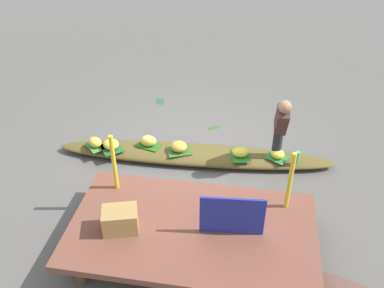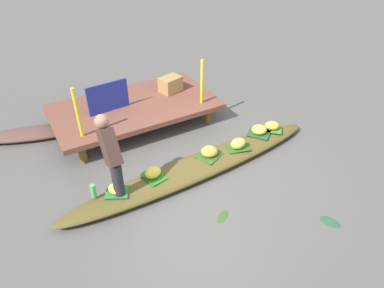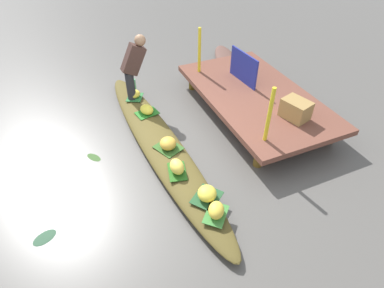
% 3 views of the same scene
% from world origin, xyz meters
% --- Properties ---
extents(canal_water, '(40.00, 40.00, 0.00)m').
position_xyz_m(canal_water, '(0.00, 0.00, 0.00)').
color(canal_water, '#595652').
rests_on(canal_water, ground).
extents(dock_platform, '(3.20, 1.80, 0.42)m').
position_xyz_m(dock_platform, '(-0.29, 1.99, 0.36)').
color(dock_platform, brown).
rests_on(dock_platform, ground).
extents(vendor_boat, '(4.80, 0.89, 0.20)m').
position_xyz_m(vendor_boat, '(0.00, 0.00, 0.10)').
color(vendor_boat, brown).
rests_on(vendor_boat, ground).
extents(moored_boat, '(2.05, 1.04, 0.16)m').
position_xyz_m(moored_boat, '(-2.20, 2.47, 0.08)').
color(moored_boat, brown).
rests_on(moored_boat, ground).
extents(leaf_mat_0, '(0.34, 0.43, 0.01)m').
position_xyz_m(leaf_mat_0, '(-0.79, 0.04, 0.20)').
color(leaf_mat_0, '#287525').
rests_on(leaf_mat_0, vendor_boat).
extents(banana_bunch_0, '(0.33, 0.28, 0.15)m').
position_xyz_m(banana_bunch_0, '(-0.79, 0.04, 0.28)').
color(banana_bunch_0, yellow).
rests_on(banana_bunch_0, vendor_boat).
extents(leaf_mat_1, '(0.50, 0.46, 0.01)m').
position_xyz_m(leaf_mat_1, '(0.26, 0.06, 0.20)').
color(leaf_mat_1, '#325F23').
rests_on(leaf_mat_1, vendor_boat).
extents(banana_bunch_1, '(0.34, 0.32, 0.17)m').
position_xyz_m(banana_bunch_1, '(0.26, 0.06, 0.29)').
color(banana_bunch_1, gold).
rests_on(banana_bunch_1, vendor_boat).
extents(leaf_mat_2, '(0.43, 0.41, 0.01)m').
position_xyz_m(leaf_mat_2, '(-1.40, -0.02, 0.20)').
color(leaf_mat_2, '#2D773A').
rests_on(leaf_mat_2, vendor_boat).
extents(banana_bunch_2, '(0.32, 0.32, 0.14)m').
position_xyz_m(banana_bunch_2, '(-1.40, -0.02, 0.27)').
color(banana_bunch_2, yellow).
rests_on(banana_bunch_2, vendor_boat).
extents(leaf_mat_3, '(0.45, 0.34, 0.01)m').
position_xyz_m(leaf_mat_3, '(0.81, -0.01, 0.20)').
color(leaf_mat_3, '#28631C').
rests_on(leaf_mat_3, vendor_boat).
extents(banana_bunch_3, '(0.29, 0.21, 0.19)m').
position_xyz_m(banana_bunch_3, '(0.81, -0.01, 0.30)').
color(banana_bunch_3, '#F9DB52').
rests_on(banana_bunch_3, vendor_boat).
extents(leaf_mat_4, '(0.45, 0.44, 0.01)m').
position_xyz_m(leaf_mat_4, '(1.72, 0.16, 0.20)').
color(leaf_mat_4, '#3F8439').
rests_on(leaf_mat_4, vendor_boat).
extents(banana_bunch_4, '(0.33, 0.31, 0.17)m').
position_xyz_m(banana_bunch_4, '(1.72, 0.16, 0.28)').
color(banana_bunch_4, yellow).
rests_on(banana_bunch_4, vendor_boat).
extents(leaf_mat_5, '(0.50, 0.51, 0.01)m').
position_xyz_m(leaf_mat_5, '(1.42, 0.18, 0.20)').
color(leaf_mat_5, '#25532D').
rests_on(leaf_mat_5, vendor_boat).
extents(banana_bunch_5, '(0.35, 0.34, 0.16)m').
position_xyz_m(banana_bunch_5, '(1.42, 0.18, 0.28)').
color(banana_bunch_5, yellow).
rests_on(banana_bunch_5, vendor_boat).
extents(vendor_person, '(0.21, 0.51, 1.20)m').
position_xyz_m(vendor_person, '(-1.38, 0.04, 0.88)').
color(vendor_person, '#28282D').
rests_on(vendor_person, vendor_boat).
extents(water_bottle, '(0.08, 0.08, 0.21)m').
position_xyz_m(water_bottle, '(-1.72, 0.07, 0.30)').
color(water_bottle, '#55B671').
rests_on(water_bottle, vendor_boat).
extents(market_banner, '(0.81, 0.10, 0.58)m').
position_xyz_m(market_banner, '(-0.79, 1.99, 0.71)').
color(market_banner, navy).
rests_on(market_banner, dock_platform).
extents(railing_post_west, '(0.06, 0.06, 0.90)m').
position_xyz_m(railing_post_west, '(-1.49, 1.39, 0.87)').
color(railing_post_west, yellow).
rests_on(railing_post_west, dock_platform).
extents(railing_post_east, '(0.06, 0.06, 0.90)m').
position_xyz_m(railing_post_east, '(0.91, 1.39, 0.87)').
color(railing_post_east, yellow).
rests_on(railing_post_east, dock_platform).
extents(produce_crate, '(0.51, 0.43, 0.32)m').
position_xyz_m(produce_crate, '(0.61, 2.16, 0.58)').
color(produce_crate, '#A37E46').
rests_on(produce_crate, dock_platform).
extents(drifting_plant_0, '(0.29, 0.35, 0.01)m').
position_xyz_m(drifting_plant_0, '(1.05, -1.90, 0.00)').
color(drifting_plant_0, '#30543B').
rests_on(drifting_plant_0, ground).
extents(drifting_plant_1, '(0.31, 0.26, 0.01)m').
position_xyz_m(drifting_plant_1, '(-0.21, -1.06, 0.00)').
color(drifting_plant_1, '#365926').
rests_on(drifting_plant_1, ground).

